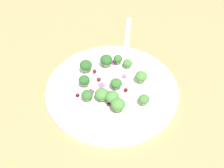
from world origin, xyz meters
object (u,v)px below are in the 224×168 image
Objects in this scene: broccoli_floret_0 at (87,95)px; fork at (127,41)px; broccoli_floret_1 at (144,99)px; plate at (112,90)px; broccoli_floret_2 at (141,76)px.

broccoli_floret_0 is 23.46cm from fork.
broccoli_floret_0 is 11.65cm from broccoli_floret_1.
plate is at bearing 58.72° from fork.
plate reaches higher than fork.
broccoli_floret_2 reaches higher than fork.
broccoli_floret_2 is (-1.90, -6.08, 0.21)cm from broccoli_floret_1.
broccoli_floret_1 is 0.13× the size of fork.
fork is (-3.02, -16.14, -3.06)cm from broccoli_floret_2.
broccoli_floret_1 is (-4.62, 6.52, 2.24)cm from plate.
broccoli_floret_0 is 0.92× the size of broccoli_floret_2.
broccoli_floret_2 is 16.71cm from fork.
broccoli_floret_2 is at bearing 79.41° from fork.
plate is 1.63× the size of fork.
broccoli_floret_0 is 0.14× the size of fork.
broccoli_floret_1 reaches higher than fork.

